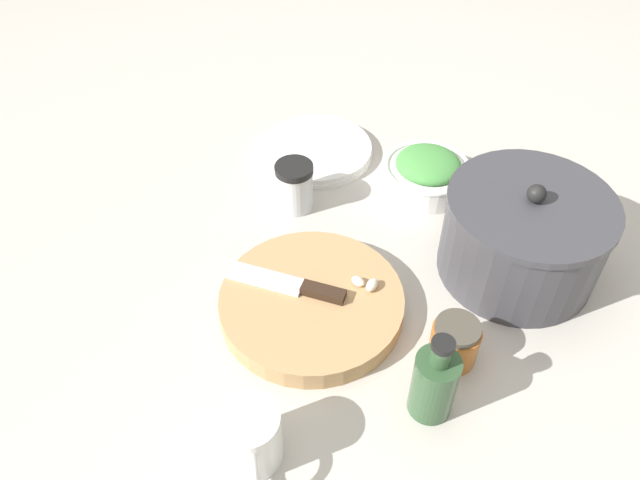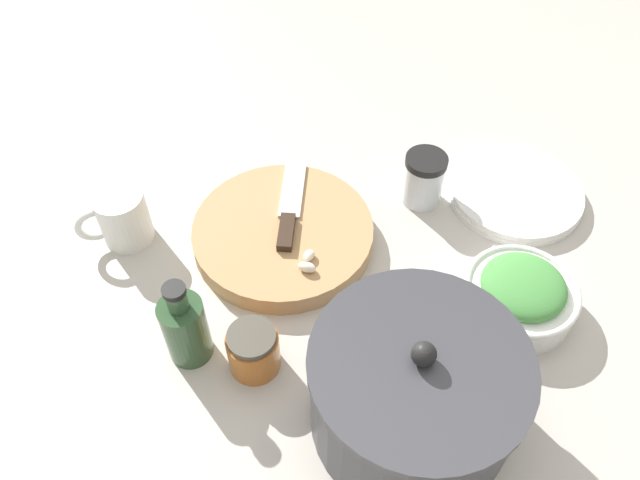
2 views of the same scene
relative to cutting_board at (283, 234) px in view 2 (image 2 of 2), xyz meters
name	(u,v)px [view 2 (image 2 of 2)]	position (x,y,z in m)	size (l,w,h in m)	color
ground_plane	(341,258)	(-0.09, 0.03, -0.02)	(5.00, 5.00, 0.00)	#B2ADA3
cutting_board	(283,234)	(0.00, 0.00, 0.00)	(0.28, 0.28, 0.03)	tan
chef_knife	(290,210)	(-0.01, -0.03, 0.02)	(0.04, 0.19, 0.01)	black
garlic_cloves	(308,263)	(-0.04, 0.08, 0.02)	(0.03, 0.05, 0.01)	#ECE7CA
herb_bowl	(520,294)	(-0.33, 0.12, 0.02)	(0.16, 0.16, 0.07)	silver
spice_jar	(424,179)	(-0.22, -0.09, 0.03)	(0.07, 0.07, 0.09)	silver
coffee_mug	(122,218)	(0.24, -0.01, 0.03)	(0.11, 0.08, 0.09)	silver
plate_stack	(516,193)	(-0.38, -0.10, -0.01)	(0.22, 0.22, 0.02)	silver
honey_jar	(253,350)	(0.03, 0.21, 0.02)	(0.07, 0.07, 0.07)	#B26023
oil_bottle	(185,328)	(0.11, 0.19, 0.04)	(0.06, 0.06, 0.14)	#2D4C2D
stock_pot	(414,391)	(-0.17, 0.29, 0.06)	(0.25, 0.25, 0.17)	#38383D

